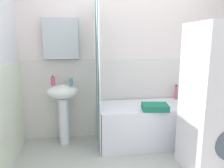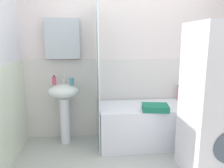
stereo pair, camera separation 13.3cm
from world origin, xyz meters
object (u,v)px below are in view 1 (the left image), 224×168
sink (63,101)px  soap_dispenser (53,81)px  towel_folded (155,107)px  toothbrush_cup (71,82)px  conditioner_bottle (182,94)px  body_wash_bottle (176,92)px  washer_dryer_stack (216,101)px  bathtub (148,124)px

sink → soap_dispenser: soap_dispenser is taller
soap_dispenser → towel_folded: soap_dispenser is taller
toothbrush_cup → sink: bearing=163.1°
toothbrush_cup → conditioner_bottle: size_ratio=0.61×
body_wash_bottle → washer_dryer_stack: 1.05m
conditioner_bottle → towel_folded: (-0.61, -0.47, -0.03)m
conditioner_bottle → washer_dryer_stack: 1.06m
sink → toothbrush_cup: 0.31m
body_wash_bottle → washer_dryer_stack: (-0.02, -1.04, 0.15)m
sink → washer_dryer_stack: washer_dryer_stack is taller
bathtub → washer_dryer_stack: size_ratio=0.86×
bathtub → body_wash_bottle: body_wash_bottle is taller
sink → conditioner_bottle: size_ratio=5.48×
sink → soap_dispenser: 0.32m
body_wash_bottle → towel_folded: 0.70m
sink → body_wash_bottle: (1.73, 0.10, 0.04)m
conditioner_bottle → bathtub: bearing=-158.9°
body_wash_bottle → towel_folded: (-0.51, -0.48, -0.07)m
sink → towel_folded: 1.28m
soap_dispenser → conditioner_bottle: 1.98m
soap_dispenser → conditioner_bottle: size_ratio=0.85×
sink → body_wash_bottle: sink is taller
toothbrush_cup → soap_dispenser: bearing=171.5°
toothbrush_cup → towel_folded: bearing=-17.0°
sink → conditioner_bottle: (1.83, 0.10, 0.00)m
toothbrush_cup → body_wash_bottle: bearing=4.9°
body_wash_bottle → conditioner_bottle: bearing=-3.6°
conditioner_bottle → washer_dryer_stack: (-0.12, -1.04, 0.19)m
sink → washer_dryer_stack: 1.96m
bathtub → washer_dryer_stack: 1.09m
bathtub → body_wash_bottle: size_ratio=6.17×
bathtub → soap_dispenser: bearing=173.9°
toothbrush_cup → washer_dryer_stack: bearing=-29.5°
sink → towel_folded: sink is taller
soap_dispenser → body_wash_bottle: 1.87m
towel_folded → washer_dryer_stack: (0.49, -0.57, 0.22)m
bathtub → sink: bearing=173.3°
toothbrush_cup → body_wash_bottle: 1.63m
soap_dispenser → bathtub: (1.34, -0.14, -0.65)m
body_wash_bottle → bathtub: bearing=-154.5°
conditioner_bottle → washer_dryer_stack: size_ratio=0.10×
washer_dryer_stack → toothbrush_cup: bearing=150.5°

